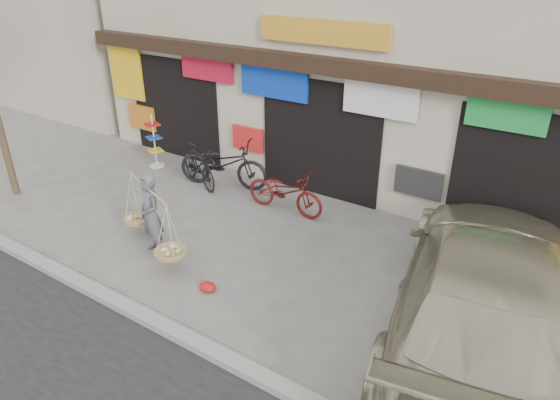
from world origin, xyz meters
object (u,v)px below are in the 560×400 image
Objects in this scene: bike_2 at (285,191)px; suv at (489,291)px; bike_1 at (199,166)px; bike_0 at (223,164)px; street_vendor at (151,218)px; display_rack at (155,146)px.

suv reaches higher than bike_2.
bike_0 is at bearing -39.25° from bike_1.
bike_0 is at bearing 125.43° from street_vendor.
street_vendor is 0.89× the size of bike_0.
bike_1 is at bearing -24.84° from suv.
bike_1 is 0.91× the size of bike_2.
suv is (4.64, -1.86, 0.41)m from bike_2.
suv is at bearing -81.24° from bike_1.
bike_1 reaches higher than bike_2.
bike_1 is (-1.35, 2.79, -0.23)m from street_vendor.
display_rack is at bearing -23.70° from suv.
bike_0 is at bearing 80.37° from bike_2.
display_rack reaches higher than bike_1.
bike_1 is 2.52m from bike_2.
street_vendor is 0.31× the size of suv.
suv is (7.16, -1.87, 0.38)m from bike_1.
bike_0 reaches higher than bike_1.
bike_2 is at bearing -32.04° from suv.
street_vendor is at bearing 155.88° from bike_2.
bike_1 is at bearing 100.59° from bike_0.
display_rack is (-1.77, 0.27, 0.07)m from bike_1.
display_rack is (-3.12, 3.07, -0.17)m from street_vendor.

